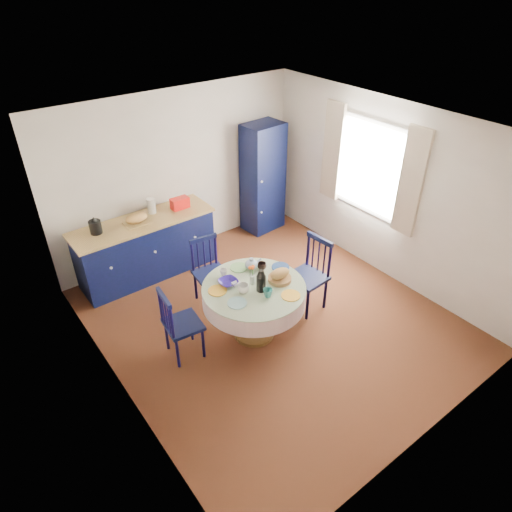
{
  "coord_description": "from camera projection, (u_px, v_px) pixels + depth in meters",
  "views": [
    {
      "loc": [
        -2.89,
        -3.47,
        3.98
      ],
      "look_at": [
        -0.1,
        0.2,
        0.93
      ],
      "focal_mm": 32.0,
      "sensor_mm": 36.0,
      "label": 1
    }
  ],
  "objects": [
    {
      "name": "floor",
      "position": [
        272.0,
        319.0,
        5.96
      ],
      "size": [
        4.5,
        4.5,
        0.0
      ],
      "primitive_type": "plane",
      "color": "black",
      "rests_on": "ground"
    },
    {
      "name": "ceiling",
      "position": [
        276.0,
        131.0,
        4.58
      ],
      "size": [
        4.5,
        4.5,
        0.0
      ],
      "primitive_type": "plane",
      "rotation": [
        3.14,
        0.0,
        0.0
      ],
      "color": "white",
      "rests_on": "wall_back"
    },
    {
      "name": "wall_back",
      "position": [
        178.0,
        175.0,
        6.76
      ],
      "size": [
        4.0,
        0.02,
        2.5
      ],
      "primitive_type": "cube",
      "color": "white",
      "rests_on": "floor"
    },
    {
      "name": "wall_left",
      "position": [
        107.0,
        304.0,
        4.26
      ],
      "size": [
        0.02,
        4.5,
        2.5
      ],
      "primitive_type": "cube",
      "color": "white",
      "rests_on": "floor"
    },
    {
      "name": "wall_right",
      "position": [
        386.0,
        192.0,
        6.27
      ],
      "size": [
        0.02,
        4.5,
        2.5
      ],
      "primitive_type": "cube",
      "color": "white",
      "rests_on": "floor"
    },
    {
      "name": "window",
      "position": [
        370.0,
        167.0,
        6.3
      ],
      "size": [
        0.1,
        1.74,
        1.45
      ],
      "color": "white",
      "rests_on": "wall_right"
    },
    {
      "name": "kitchen_counter",
      "position": [
        146.0,
        247.0,
        6.56
      ],
      "size": [
        2.01,
        0.63,
        1.14
      ],
      "rotation": [
        0.0,
        0.0,
        0.01
      ],
      "color": "black",
      "rests_on": "floor"
    },
    {
      "name": "pantry_cabinet",
      "position": [
        263.0,
        178.0,
        7.49
      ],
      "size": [
        0.67,
        0.5,
        1.81
      ],
      "rotation": [
        0.0,
        0.0,
        0.08
      ],
      "color": "black",
      "rests_on": "floor"
    },
    {
      "name": "dining_table",
      "position": [
        254.0,
        294.0,
        5.39
      ],
      "size": [
        1.22,
        1.22,
        1.02
      ],
      "color": "brown",
      "rests_on": "floor"
    },
    {
      "name": "chair_left",
      "position": [
        180.0,
        324.0,
        5.18
      ],
      "size": [
        0.44,
        0.46,
        0.93
      ],
      "rotation": [
        0.0,
        0.0,
        1.46
      ],
      "color": "black",
      "rests_on": "floor"
    },
    {
      "name": "chair_far",
      "position": [
        209.0,
        271.0,
        6.04
      ],
      "size": [
        0.46,
        0.44,
        0.93
      ],
      "rotation": [
        0.0,
        0.0,
        -0.12
      ],
      "color": "black",
      "rests_on": "floor"
    },
    {
      "name": "chair_right",
      "position": [
        310.0,
        274.0,
        5.92
      ],
      "size": [
        0.47,
        0.49,
        1.01
      ],
      "rotation": [
        0.0,
        0.0,
        -1.49
      ],
      "color": "black",
      "rests_on": "floor"
    },
    {
      "name": "mug_a",
      "position": [
        243.0,
        289.0,
        5.2
      ],
      "size": [
        0.13,
        0.13,
        0.11
      ],
      "primitive_type": "imported",
      "color": "silver",
      "rests_on": "dining_table"
    },
    {
      "name": "mug_b",
      "position": [
        268.0,
        293.0,
        5.14
      ],
      "size": [
        0.11,
        0.11,
        0.1
      ],
      "primitive_type": "imported",
      "color": "#2E7A76",
      "rests_on": "dining_table"
    },
    {
      "name": "mug_c",
      "position": [
        262.0,
        266.0,
        5.6
      ],
      "size": [
        0.11,
        0.11,
        0.09
      ],
      "primitive_type": "imported",
      "color": "black",
      "rests_on": "dining_table"
    },
    {
      "name": "mug_d",
      "position": [
        223.0,
        272.0,
        5.49
      ],
      "size": [
        0.09,
        0.09,
        0.09
      ],
      "primitive_type": "imported",
      "color": "silver",
      "rests_on": "dining_table"
    },
    {
      "name": "cobalt_bowl",
      "position": [
        228.0,
        282.0,
        5.35
      ],
      "size": [
        0.22,
        0.22,
        0.05
      ],
      "primitive_type": "imported",
      "color": "navy",
      "rests_on": "dining_table"
    }
  ]
}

